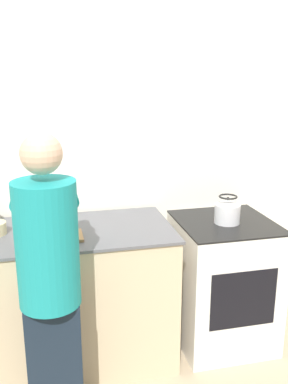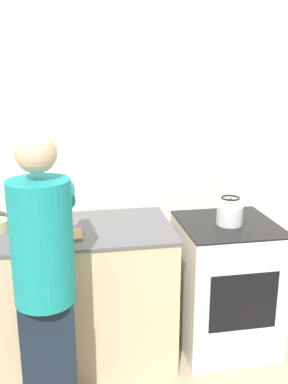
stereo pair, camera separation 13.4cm
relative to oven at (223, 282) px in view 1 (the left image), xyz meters
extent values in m
plane|color=tan|center=(-0.77, -0.33, -0.45)|extent=(12.00, 12.00, 0.00)
cube|color=silver|center=(-0.77, 0.42, 0.85)|extent=(8.00, 0.05, 2.60)
cube|color=#C6B28E|center=(-1.14, 0.01, 0.00)|extent=(1.45, 0.68, 0.92)
cube|color=#56565B|center=(-1.14, 0.01, 0.47)|extent=(1.48, 0.71, 0.02)
cube|color=silver|center=(0.00, 0.00, -0.01)|extent=(0.65, 0.66, 0.90)
cube|color=black|center=(0.00, 0.00, 0.45)|extent=(0.65, 0.66, 0.01)
cube|color=black|center=(0.00, -0.33, 0.04)|extent=(0.45, 0.01, 0.39)
cube|color=#16222F|center=(-1.20, -0.57, -0.07)|extent=(0.28, 0.17, 0.77)
cylinder|color=teal|center=(-1.20, -0.57, 0.63)|extent=(0.31, 0.31, 0.64)
sphere|color=#D1A889|center=(-1.20, -0.57, 1.08)|extent=(0.20, 0.20, 0.20)
cylinder|color=teal|center=(-1.33, -0.28, 0.79)|extent=(0.09, 0.30, 0.09)
cylinder|color=teal|center=(-1.07, -0.28, 0.79)|extent=(0.09, 0.30, 0.09)
cube|color=#A87A4C|center=(-1.17, -0.11, 0.49)|extent=(0.37, 0.19, 0.02)
cube|color=silver|center=(-1.10, -0.09, 0.50)|extent=(0.13, 0.05, 0.01)
cube|color=black|center=(-1.20, -0.11, 0.50)|extent=(0.08, 0.04, 0.01)
cylinder|color=silver|center=(0.00, -0.02, 0.52)|extent=(0.17, 0.17, 0.13)
cone|color=silver|center=(0.00, -0.02, 0.60)|extent=(0.14, 0.14, 0.03)
sphere|color=black|center=(0.00, -0.02, 0.63)|extent=(0.02, 0.02, 0.02)
torus|color=black|center=(0.00, -0.02, 0.64)|extent=(0.12, 0.12, 0.01)
camera|label=1|loc=(-1.18, -2.57, 1.44)|focal=40.00mm
camera|label=2|loc=(-1.05, -2.60, 1.44)|focal=40.00mm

